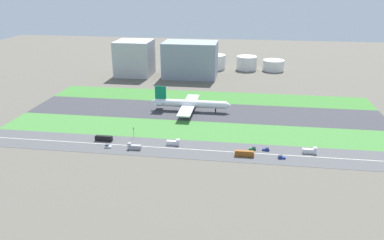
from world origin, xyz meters
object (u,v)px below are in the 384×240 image
at_px(truck_0, 134,147).
at_px(bus_0, 244,153).
at_px(truck_1, 174,143).
at_px(bus_1, 104,138).
at_px(car_0, 266,149).
at_px(fuel_tank_west, 215,62).
at_px(truck_2, 310,151).
at_px(fuel_tank_east, 273,65).
at_px(fuel_tank_centre, 247,63).
at_px(hangar_building, 190,60).
at_px(traffic_light, 134,132).
at_px(car_2, 281,157).
at_px(car_1, 253,148).
at_px(car_3, 108,146).
at_px(airliner, 189,104).
at_px(terminal_building, 134,58).

relative_size(truck_0, bus_0, 0.72).
bearing_deg(truck_1, bus_1, 180.00).
bearing_deg(car_0, fuel_tank_west, 102.93).
distance_m(bus_1, truck_2, 131.28).
bearing_deg(fuel_tank_east, fuel_tank_centre, 180.00).
xyz_separation_m(car_0, hangar_building, (-75.18, 182.00, 17.98)).
height_order(bus_0, fuel_tank_east, fuel_tank_east).
relative_size(truck_1, traffic_light, 1.17).
bearing_deg(truck_0, bus_1, -23.00).
relative_size(hangar_building, fuel_tank_east, 2.34).
relative_size(truck_0, car_2, 1.91).
bearing_deg(fuel_tank_east, fuel_tank_west, 180.00).
distance_m(truck_2, hangar_building, 209.06).
relative_size(car_1, traffic_light, 0.61).
bearing_deg(car_1, truck_1, -180.00).
bearing_deg(car_2, bus_0, 0.00).
xyz_separation_m(car_0, car_2, (8.53, -10.00, 0.00)).
bearing_deg(truck_1, truck_2, 0.00).
height_order(truck_0, hangar_building, hangar_building).
height_order(bus_1, traffic_light, traffic_light).
bearing_deg(hangar_building, bus_0, -72.12).
bearing_deg(truck_1, car_2, -8.50).
relative_size(car_0, truck_1, 0.52).
bearing_deg(hangar_building, truck_1, -84.74).
xyz_separation_m(car_3, fuel_tank_east, (114.64, 237.00, 5.15)).
height_order(airliner, truck_2, airliner).
xyz_separation_m(traffic_light, hangar_building, (11.93, 174.01, 14.61)).
xyz_separation_m(bus_1, car_2, (113.59, -10.00, -0.90)).
relative_size(hangar_building, fuel_tank_centre, 2.42).
bearing_deg(car_2, terminal_building, -52.81).
distance_m(bus_0, car_2, 21.80).
bearing_deg(hangar_building, fuel_tank_centre, 36.77).
bearing_deg(fuel_tank_centre, car_2, -84.34).
bearing_deg(fuel_tank_west, airliner, -92.38).
bearing_deg(bus_0, car_1, -117.03).
bearing_deg(traffic_light, car_1, -5.78).
relative_size(bus_1, car_2, 2.64).
bearing_deg(truck_1, truck_0, -156.58).
height_order(bus_1, car_3, bus_1).
xyz_separation_m(truck_0, car_2, (90.03, 0.00, -0.75)).
bearing_deg(car_0, car_3, -174.21).
bearing_deg(car_0, fuel_tank_centre, 93.77).
xyz_separation_m(car_1, car_3, (-90.51, -10.00, 0.00)).
height_order(airliner, car_0, airliner).
distance_m(truck_2, fuel_tank_west, 240.22).
xyz_separation_m(truck_1, fuel_tank_centre, (43.44, 227.00, 6.16)).
xyz_separation_m(bus_0, car_1, (5.10, 10.00, -0.90)).
xyz_separation_m(bus_0, fuel_tank_centre, (-1.72, 237.00, 6.02)).
height_order(truck_1, fuel_tank_west, fuel_tank_west).
height_order(truck_0, fuel_tank_centre, fuel_tank_centre).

